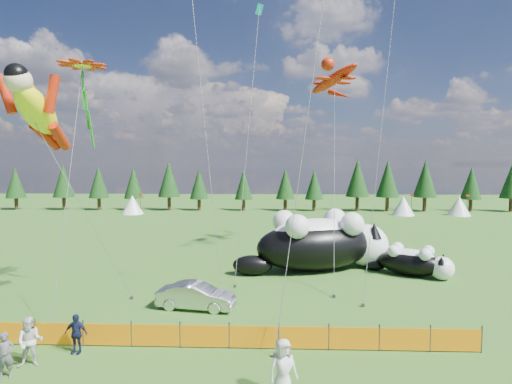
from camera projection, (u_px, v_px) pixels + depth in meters
ground at (215, 319)px, 19.16m from camera, size 160.00×160.00×0.00m
safety_fence at (205, 336)px, 16.14m from camera, size 22.06×0.06×1.10m
tree_line at (254, 186)px, 63.74m from camera, size 90.00×4.00×8.00m
festival_tents at (327, 205)px, 58.54m from camera, size 50.00×3.20×2.80m
cat_large at (322, 242)px, 28.09m from camera, size 11.25×6.55×4.18m
cat_small at (414, 261)px, 26.59m from camera, size 5.15×3.84×2.04m
car at (196, 296)px, 20.57m from camera, size 4.18×1.98×1.32m
spectator_a at (5, 355)px, 13.87m from camera, size 0.70×0.59×1.62m
spectator_b at (30, 342)px, 14.65m from camera, size 1.01×0.74×1.86m
spectator_c at (76, 333)px, 15.70m from camera, size 0.95×0.53×1.57m
spectator_e at (283, 369)px, 12.62m from camera, size 1.11×0.93×1.93m
superhero_kite at (37, 111)px, 18.07m from camera, size 5.29×5.92×12.25m
gecko_kite at (334, 79)px, 32.42m from camera, size 7.07×14.91×18.17m
flower_kite at (82, 68)px, 20.33m from camera, size 2.66×5.15×12.90m
diamond_kite_d at (258, 23)px, 28.58m from camera, size 1.81×6.58×19.74m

